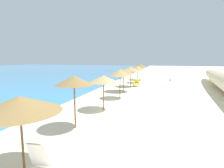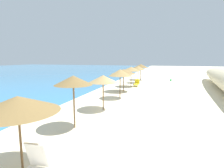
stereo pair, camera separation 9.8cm
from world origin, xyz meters
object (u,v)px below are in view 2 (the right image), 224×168
object	(u,v)px
beach_umbrella_6	(124,72)
beach_ball	(171,80)
beach_umbrella_7	(131,69)
lounge_chair_1	(136,83)
beach_umbrella_5	(120,73)
beach_umbrella_2	(18,104)
beach_umbrella_4	(103,79)
beach_umbrella_8	(138,68)
beach_umbrella_9	(141,66)
beach_umbrella_3	(73,80)

from	to	relation	value
beach_umbrella_6	beach_ball	distance (m)	12.52
beach_umbrella_6	beach_umbrella_7	xyz separation A→B (m)	(3.69, -0.11, 0.08)
lounge_chair_1	beach_ball	bearing A→B (deg)	-120.71
beach_umbrella_5	beach_umbrella_7	distance (m)	7.07
beach_umbrella_2	beach_umbrella_6	size ratio (longest dim) A/B	0.95
beach_umbrella_4	beach_ball	size ratio (longest dim) A/B	7.24
beach_umbrella_4	beach_umbrella_5	bearing A→B (deg)	-3.05
beach_umbrella_4	lounge_chair_1	bearing A→B (deg)	-2.25
beach_umbrella_5	beach_umbrella_8	distance (m)	10.82
beach_umbrella_8	beach_umbrella_9	world-z (taller)	beach_umbrella_9
beach_umbrella_6	beach_umbrella_8	size ratio (longest dim) A/B	1.04
beach_umbrella_9	beach_umbrella_4	bearing A→B (deg)	-179.87
beach_umbrella_3	beach_umbrella_5	bearing A→B (deg)	-3.77
beach_umbrella_4	lounge_chair_1	size ratio (longest dim) A/B	1.67
lounge_chair_1	beach_umbrella_4	bearing A→B (deg)	89.18
beach_umbrella_3	beach_umbrella_9	distance (m)	22.15
beach_umbrella_2	beach_ball	size ratio (longest dim) A/B	7.45
beach_umbrella_2	beach_umbrella_6	xyz separation A→B (m)	(14.61, 0.22, -0.02)
beach_umbrella_7	lounge_chair_1	distance (m)	2.10
beach_umbrella_2	beach_ball	world-z (taller)	beach_umbrella_2
beach_umbrella_2	beach_umbrella_7	distance (m)	18.30
beach_umbrella_7	beach_umbrella_3	bearing A→B (deg)	179.59
beach_umbrella_9	beach_umbrella_7	bearing A→B (deg)	178.94
lounge_chair_1	beach_ball	distance (m)	8.30
beach_umbrella_4	beach_umbrella_3	bearing A→B (deg)	175.46
beach_umbrella_3	beach_umbrella_6	xyz separation A→B (m)	(10.85, 0.00, -0.29)
beach_umbrella_3	beach_umbrella_8	bearing A→B (deg)	-1.28
beach_umbrella_4	beach_umbrella_9	distance (m)	18.56
beach_umbrella_4	beach_umbrella_8	xyz separation A→B (m)	(14.70, -0.12, 0.05)
beach_umbrella_2	beach_ball	distance (m)	26.39
beach_umbrella_4	beach_umbrella_6	size ratio (longest dim) A/B	0.93
beach_umbrella_4	beach_ball	world-z (taller)	beach_umbrella_4
beach_umbrella_2	beach_umbrella_6	world-z (taller)	beach_umbrella_2
lounge_chair_1	beach_umbrella_8	bearing A→B (deg)	-82.80
beach_umbrella_7	beach_ball	size ratio (longest dim) A/B	7.54
beach_umbrella_7	beach_umbrella_6	bearing A→B (deg)	178.34
beach_umbrella_6	beach_umbrella_3	bearing A→B (deg)	-179.98
beach_umbrella_3	lounge_chair_1	world-z (taller)	beach_umbrella_3
beach_umbrella_2	beach_umbrella_5	xyz separation A→B (m)	(11.23, -0.28, 0.12)
beach_ball	beach_umbrella_8	bearing A→B (deg)	128.63
beach_umbrella_8	lounge_chair_1	bearing A→B (deg)	-174.23
beach_umbrella_5	beach_umbrella_7	xyz separation A→B (m)	(7.06, 0.39, -0.06)
beach_umbrella_7	beach_ball	bearing A→B (deg)	-33.79
beach_umbrella_5	lounge_chair_1	size ratio (longest dim) A/B	1.81
beach_umbrella_9	beach_ball	bearing A→B (deg)	-90.79
beach_umbrella_4	beach_umbrella_7	size ratio (longest dim) A/B	0.96
beach_umbrella_8	beach_umbrella_6	bearing A→B (deg)	176.82
beach_umbrella_9	lounge_chair_1	distance (m)	7.39
lounge_chair_1	beach_umbrella_3	bearing A→B (deg)	88.63
beach_umbrella_7	beach_ball	distance (m)	9.32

